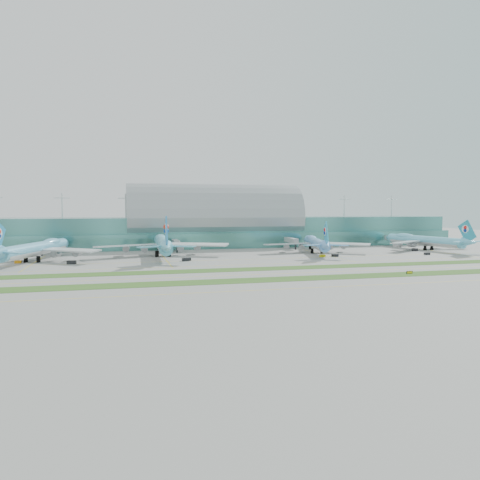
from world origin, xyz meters
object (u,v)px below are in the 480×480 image
object	(u,v)px
terminal	(214,225)
airliner_a	(36,248)
taxiway_sign_east	(410,272)
airliner_b	(162,243)
airliner_d	(424,240)
airliner_c	(316,242)

from	to	relation	value
terminal	airliner_a	distance (m)	126.80
terminal	airliner_a	world-z (taller)	terminal
airliner_a	taxiway_sign_east	xyz separation A→B (m)	(154.41, -83.96, -6.13)
airliner_a	airliner_b	world-z (taller)	airliner_b
airliner_a	airliner_d	distance (m)	227.81
airliner_d	taxiway_sign_east	bearing A→B (deg)	-138.84
airliner_a	airliner_c	world-z (taller)	airliner_a
airliner_b	airliner_c	distance (m)	89.86
airliner_a	airliner_b	xyz separation A→B (m)	(63.21, 11.16, 0.37)
terminal	airliner_d	world-z (taller)	terminal
airliner_a	airliner_c	xyz separation A→B (m)	(152.98, 7.23, -0.63)
airliner_b	airliner_d	bearing A→B (deg)	1.19
airliner_a	airliner_c	distance (m)	153.15
terminal	taxiway_sign_east	size ratio (longest dim) A/B	127.82
airliner_b	taxiway_sign_east	world-z (taller)	airliner_b
taxiway_sign_east	airliner_d	bearing A→B (deg)	55.73
airliner_a	taxiway_sign_east	world-z (taller)	airliner_a
airliner_a	airliner_c	size ratio (longest dim) A/B	1.10
airliner_b	airliner_c	bearing A→B (deg)	-0.67
airliner_d	airliner_a	bearing A→B (deg)	171.63
airliner_a	taxiway_sign_east	distance (m)	175.87
airliner_b	airliner_d	xyz separation A→B (m)	(164.41, -1.86, -0.92)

